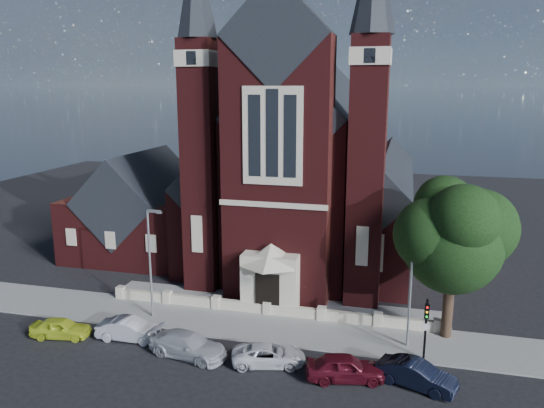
{
  "coord_description": "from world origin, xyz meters",
  "views": [
    {
      "loc": [
        9.34,
        -28.59,
        16.53
      ],
      "look_at": [
        -1.07,
        12.0,
        7.13
      ],
      "focal_mm": 35.0,
      "sensor_mm": 36.0,
      "label": 1
    }
  ],
  "objects_px": {
    "car_silver_a": "(130,330)",
    "street_lamp_right": "(412,280)",
    "traffic_signal": "(426,322)",
    "street_tree": "(455,239)",
    "car_navy": "(416,375)",
    "church": "(310,171)",
    "street_lamp_left": "(151,257)",
    "parish_hall": "(142,214)",
    "car_silver_b": "(188,345)",
    "car_lime_van": "(61,328)",
    "car_dark_red": "(345,367)",
    "car_white_suv": "(269,355)"
  },
  "relations": [
    {
      "from": "church",
      "to": "street_lamp_left",
      "type": "distance_m",
      "value": 20.84
    },
    {
      "from": "car_lime_van",
      "to": "car_navy",
      "type": "height_order",
      "value": "car_navy"
    },
    {
      "from": "street_lamp_right",
      "to": "car_navy",
      "type": "relative_size",
      "value": 1.82
    },
    {
      "from": "church",
      "to": "car_silver_b",
      "type": "height_order",
      "value": "church"
    },
    {
      "from": "car_lime_van",
      "to": "car_white_suv",
      "type": "xyz_separation_m",
      "value": [
        14.4,
        0.02,
        -0.05
      ]
    },
    {
      "from": "car_white_suv",
      "to": "car_dark_red",
      "type": "height_order",
      "value": "car_dark_red"
    },
    {
      "from": "church",
      "to": "traffic_signal",
      "type": "xyz_separation_m",
      "value": [
        11.0,
        -20.52,
        -5.6
      ]
    },
    {
      "from": "parish_hall",
      "to": "car_white_suv",
      "type": "distance_m",
      "value": 25.84
    },
    {
      "from": "street_tree",
      "to": "car_navy",
      "type": "height_order",
      "value": "street_tree"
    },
    {
      "from": "car_white_suv",
      "to": "street_tree",
      "type": "bearing_deg",
      "value": -75.17
    },
    {
      "from": "car_white_suv",
      "to": "car_silver_b",
      "type": "bearing_deg",
      "value": 78.38
    },
    {
      "from": "car_silver_a",
      "to": "car_navy",
      "type": "relative_size",
      "value": 0.99
    },
    {
      "from": "street_lamp_right",
      "to": "traffic_signal",
      "type": "xyz_separation_m",
      "value": [
        0.91,
        -1.57,
        -2.02
      ]
    },
    {
      "from": "car_dark_red",
      "to": "car_navy",
      "type": "xyz_separation_m",
      "value": [
        3.96,
        0.29,
        -0.04
      ]
    },
    {
      "from": "parish_hall",
      "to": "street_tree",
      "type": "height_order",
      "value": "street_tree"
    },
    {
      "from": "car_lime_van",
      "to": "car_white_suv",
      "type": "height_order",
      "value": "car_lime_van"
    },
    {
      "from": "church",
      "to": "car_white_suv",
      "type": "xyz_separation_m",
      "value": [
        1.88,
        -23.29,
        -7.57
      ]
    },
    {
      "from": "parish_hall",
      "to": "car_navy",
      "type": "height_order",
      "value": "parish_hall"
    },
    {
      "from": "church",
      "to": "street_lamp_left",
      "type": "bearing_deg",
      "value": -112.66
    },
    {
      "from": "car_silver_b",
      "to": "car_white_suv",
      "type": "bearing_deg",
      "value": -76.2
    },
    {
      "from": "car_silver_a",
      "to": "street_lamp_right",
      "type": "bearing_deg",
      "value": -81.14
    },
    {
      "from": "traffic_signal",
      "to": "car_lime_van",
      "type": "distance_m",
      "value": 23.76
    },
    {
      "from": "car_silver_a",
      "to": "car_dark_red",
      "type": "xyz_separation_m",
      "value": [
        14.4,
        -1.38,
        0.05
      ]
    },
    {
      "from": "church",
      "to": "car_navy",
      "type": "xyz_separation_m",
      "value": [
        10.52,
        -23.57,
        -7.45
      ]
    },
    {
      "from": "street_lamp_right",
      "to": "traffic_signal",
      "type": "bearing_deg",
      "value": -59.99
    },
    {
      "from": "car_dark_red",
      "to": "car_white_suv",
      "type": "bearing_deg",
      "value": 70.22
    },
    {
      "from": "car_navy",
      "to": "traffic_signal",
      "type": "bearing_deg",
      "value": 10.45
    },
    {
      "from": "street_lamp_right",
      "to": "car_lime_van",
      "type": "height_order",
      "value": "street_lamp_right"
    },
    {
      "from": "car_silver_b",
      "to": "car_navy",
      "type": "distance_m",
      "value": 13.76
    },
    {
      "from": "car_navy",
      "to": "car_lime_van",
      "type": "bearing_deg",
      "value": 108.81
    },
    {
      "from": "car_dark_red",
      "to": "car_navy",
      "type": "distance_m",
      "value": 3.97
    },
    {
      "from": "church",
      "to": "street_lamp_right",
      "type": "xyz_separation_m",
      "value": [
        10.09,
        -18.94,
        -3.59
      ]
    },
    {
      "from": "car_silver_a",
      "to": "car_dark_red",
      "type": "relative_size",
      "value": 0.97
    },
    {
      "from": "street_lamp_right",
      "to": "car_navy",
      "type": "distance_m",
      "value": 6.05
    },
    {
      "from": "parish_hall",
      "to": "car_dark_red",
      "type": "distance_m",
      "value": 29.61
    },
    {
      "from": "car_dark_red",
      "to": "car_navy",
      "type": "relative_size",
      "value": 1.02
    },
    {
      "from": "car_lime_van",
      "to": "car_dark_red",
      "type": "bearing_deg",
      "value": -101.52
    },
    {
      "from": "street_lamp_right",
      "to": "car_lime_van",
      "type": "relative_size",
      "value": 2.05
    },
    {
      "from": "street_lamp_left",
      "to": "car_silver_b",
      "type": "height_order",
      "value": "street_lamp_left"
    },
    {
      "from": "car_silver_b",
      "to": "parish_hall",
      "type": "bearing_deg",
      "value": 45.22
    },
    {
      "from": "car_lime_van",
      "to": "car_silver_a",
      "type": "height_order",
      "value": "car_silver_a"
    },
    {
      "from": "car_white_suv",
      "to": "car_dark_red",
      "type": "bearing_deg",
      "value": -111.58
    },
    {
      "from": "church",
      "to": "parish_hall",
      "type": "distance_m",
      "value": 17.26
    },
    {
      "from": "traffic_signal",
      "to": "car_white_suv",
      "type": "distance_m",
      "value": 9.73
    },
    {
      "from": "street_lamp_right",
      "to": "car_silver_b",
      "type": "distance_m",
      "value": 14.63
    },
    {
      "from": "street_tree",
      "to": "car_white_suv",
      "type": "height_order",
      "value": "street_tree"
    },
    {
      "from": "street_lamp_left",
      "to": "street_lamp_right",
      "type": "relative_size",
      "value": 1.0
    },
    {
      "from": "traffic_signal",
      "to": "street_lamp_right",
      "type": "bearing_deg",
      "value": 120.01
    },
    {
      "from": "parish_hall",
      "to": "car_silver_b",
      "type": "relative_size",
      "value": 2.38
    },
    {
      "from": "car_lime_van",
      "to": "car_white_suv",
      "type": "bearing_deg",
      "value": -99.78
    }
  ]
}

